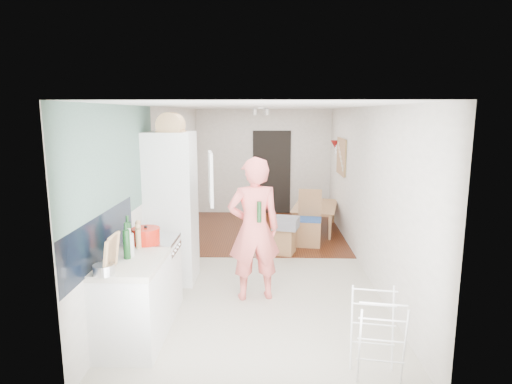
{
  "coord_description": "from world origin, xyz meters",
  "views": [
    {
      "loc": [
        0.09,
        -6.69,
        2.4
      ],
      "look_at": [
        -0.09,
        0.2,
        1.13
      ],
      "focal_mm": 30.0,
      "sensor_mm": 36.0,
      "label": 1
    }
  ],
  "objects_px": {
    "dining_chair": "(309,219)",
    "dining_table": "(316,220)",
    "person": "(254,216)",
    "drying_rack": "(377,336)",
    "stool": "(284,241)"
  },
  "relations": [
    {
      "from": "person",
      "to": "dining_chair",
      "type": "bearing_deg",
      "value": -123.82
    },
    {
      "from": "dining_table",
      "to": "stool",
      "type": "relative_size",
      "value": 2.77
    },
    {
      "from": "stool",
      "to": "drying_rack",
      "type": "distance_m",
      "value": 3.57
    },
    {
      "from": "drying_rack",
      "to": "person",
      "type": "bearing_deg",
      "value": 133.6
    },
    {
      "from": "person",
      "to": "drying_rack",
      "type": "relative_size",
      "value": 2.75
    },
    {
      "from": "dining_chair",
      "to": "stool",
      "type": "xyz_separation_m",
      "value": [
        -0.48,
        -0.49,
        -0.28
      ]
    },
    {
      "from": "dining_chair",
      "to": "drying_rack",
      "type": "bearing_deg",
      "value": -78.42
    },
    {
      "from": "dining_table",
      "to": "dining_chair",
      "type": "distance_m",
      "value": 1.12
    },
    {
      "from": "person",
      "to": "drying_rack",
      "type": "height_order",
      "value": "person"
    },
    {
      "from": "dining_table",
      "to": "stool",
      "type": "distance_m",
      "value": 1.71
    },
    {
      "from": "drying_rack",
      "to": "stool",
      "type": "bearing_deg",
      "value": 110.46
    },
    {
      "from": "person",
      "to": "dining_table",
      "type": "relative_size",
      "value": 1.72
    },
    {
      "from": "dining_chair",
      "to": "drying_rack",
      "type": "distance_m",
      "value": 3.99
    },
    {
      "from": "dining_chair",
      "to": "dining_table",
      "type": "bearing_deg",
      "value": 84.41
    },
    {
      "from": "person",
      "to": "dining_table",
      "type": "xyz_separation_m",
      "value": [
        1.19,
        3.34,
        -0.88
      ]
    }
  ]
}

